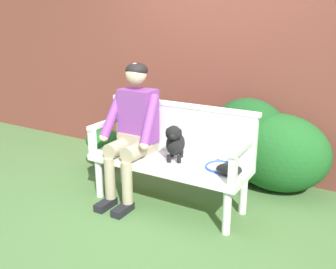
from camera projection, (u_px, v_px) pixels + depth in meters
ground_plane at (168, 204)px, 3.67m from camera, size 40.00×40.00×0.00m
brick_garden_fence at (224, 58)px, 4.33m from camera, size 8.00×0.30×2.56m
hedge_bush_mid_right at (248, 141)px, 4.05m from camera, size 0.91×0.58×0.93m
hedge_bush_far_left at (278, 153)px, 3.88m from camera, size 1.03×0.74×0.81m
garden_bench at (168, 166)px, 3.55m from camera, size 1.51×0.52×0.46m
bench_backrest at (180, 128)px, 3.65m from camera, size 1.55×0.06×0.50m
bench_armrest_left_end at (101, 130)px, 3.75m from camera, size 0.06×0.52×0.28m
bench_armrest_right_end at (239, 156)px, 3.05m from camera, size 0.06×0.52×0.28m
person_seated at (133, 127)px, 3.62m from camera, size 0.56×0.66×1.33m
dog_on_bench at (175, 142)px, 3.47m from camera, size 0.25×0.36×0.36m
tennis_racket at (221, 166)px, 3.38m from camera, size 0.42×0.56×0.03m
baseball_glove at (229, 169)px, 3.21m from camera, size 0.25×0.22×0.09m
potted_plant at (103, 146)px, 4.40m from camera, size 0.39×0.39×0.49m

